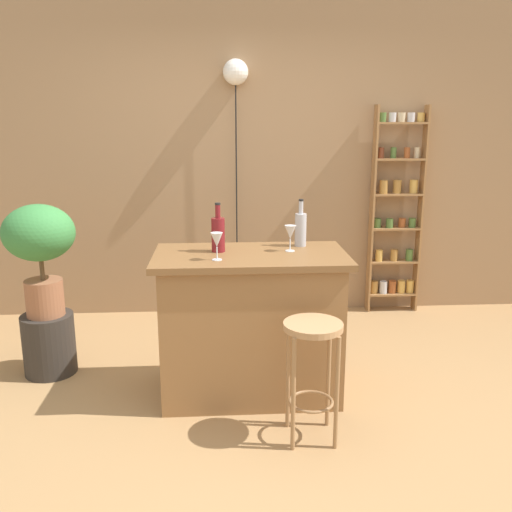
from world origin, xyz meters
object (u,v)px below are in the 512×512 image
object	(u,v)px
bar_stool	(312,354)
bottle_sauce_amber	(301,228)
plant_stool	(49,344)
pendant_globe_light	(236,76)
wine_glass_left	(290,233)
spice_shelf	(396,214)
wine_glass_center	(217,241)
bottle_soda_blue	(218,233)
potted_plant	(40,244)

from	to	relation	value
bar_stool	bottle_sauce_amber	distance (m)	0.93
bar_stool	plant_stool	distance (m)	1.95
plant_stool	pendant_globe_light	size ratio (longest dim) A/B	0.19
bar_stool	plant_stool	world-z (taller)	bar_stool
plant_stool	bottle_sauce_amber	size ratio (longest dim) A/B	1.39
bottle_sauce_amber	pendant_globe_light	xyz separation A→B (m)	(-0.37, 1.35, 1.04)
bar_stool	plant_stool	bearing A→B (deg)	151.17
wine_glass_left	pendant_globe_light	distance (m)	1.84
spice_shelf	plant_stool	xyz separation A→B (m)	(-2.78, -1.14, -0.70)
bottle_sauce_amber	wine_glass_left	world-z (taller)	bottle_sauce_amber
plant_stool	wine_glass_center	bearing A→B (deg)	-23.77
bottle_soda_blue	bottle_sauce_amber	world-z (taller)	same
spice_shelf	wine_glass_center	world-z (taller)	spice_shelf
potted_plant	spice_shelf	bearing A→B (deg)	22.36
potted_plant	bottle_soda_blue	bearing A→B (deg)	-14.44
potted_plant	bottle_soda_blue	distance (m)	1.23
spice_shelf	bottle_soda_blue	world-z (taller)	spice_shelf
wine_glass_center	potted_plant	bearing A→B (deg)	156.23
spice_shelf	wine_glass_center	size ratio (longest dim) A/B	11.31
plant_stool	pendant_globe_light	world-z (taller)	pendant_globe_light
bar_stool	pendant_globe_light	xyz separation A→B (m)	(-0.34, 2.10, 1.58)
bar_stool	wine_glass_center	size ratio (longest dim) A/B	4.14
bottle_sauce_amber	spice_shelf	bearing A→B (deg)	51.35
bottle_sauce_amber	wine_glass_center	world-z (taller)	bottle_sauce_amber
bottle_soda_blue	plant_stool	bearing A→B (deg)	165.56
bottle_soda_blue	wine_glass_center	size ratio (longest dim) A/B	1.87
bar_stool	pendant_globe_light	size ratio (longest dim) A/B	0.31
bar_stool	spice_shelf	bearing A→B (deg)	62.25
pendant_globe_light	bottle_sauce_amber	bearing A→B (deg)	-74.45
wine_glass_center	pendant_globe_light	size ratio (longest dim) A/B	0.07
pendant_globe_light	plant_stool	bearing A→B (deg)	-139.18
wine_glass_left	pendant_globe_light	size ratio (longest dim) A/B	0.07
pendant_globe_light	potted_plant	bearing A→B (deg)	-139.18
plant_stool	pendant_globe_light	distance (m)	2.58
bottle_soda_blue	wine_glass_left	xyz separation A→B (m)	(0.45, -0.02, 0.00)
bar_stool	pendant_globe_light	bearing A→B (deg)	99.25
wine_glass_center	pendant_globe_light	world-z (taller)	pendant_globe_light
bar_stool	wine_glass_left	size ratio (longest dim) A/B	4.14
plant_stool	wine_glass_left	bearing A→B (deg)	-11.21
bottle_sauce_amber	pendant_globe_light	world-z (taller)	pendant_globe_light
bar_stool	potted_plant	size ratio (longest dim) A/B	0.89
spice_shelf	plant_stool	bearing A→B (deg)	-157.64
plant_stool	bar_stool	bearing A→B (deg)	-28.83
spice_shelf	wine_glass_left	distance (m)	1.87
pendant_globe_light	bar_stool	bearing A→B (deg)	-80.75
bar_stool	bottle_soda_blue	size ratio (longest dim) A/B	2.21
bottle_soda_blue	bottle_sauce_amber	distance (m)	0.55
potted_plant	pendant_globe_light	bearing A→B (deg)	40.82
potted_plant	bottle_soda_blue	world-z (taller)	bottle_soda_blue
potted_plant	bottle_sauce_amber	world-z (taller)	bottle_sauce_amber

